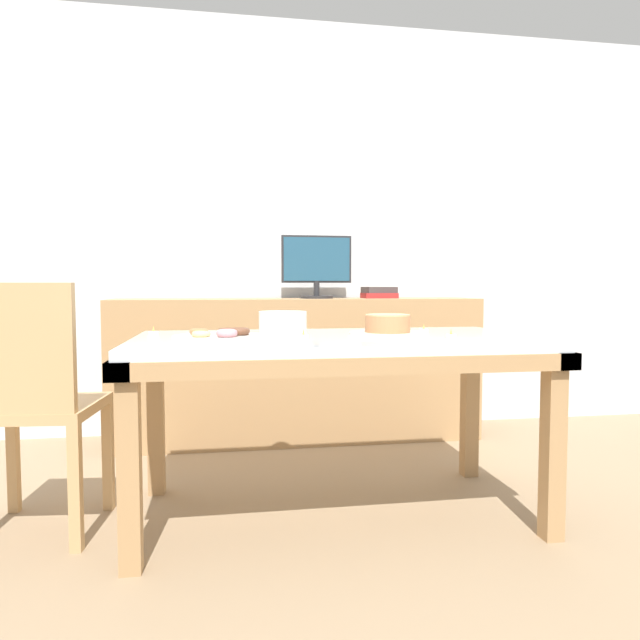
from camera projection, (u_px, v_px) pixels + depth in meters
name	position (u px, v px, depth m)	size (l,w,h in m)	color
ground_plane	(334.00, 514.00, 2.32)	(12.00, 12.00, 0.00)	#997F60
wall_back	(292.00, 228.00, 3.69)	(8.00, 0.10, 2.60)	silver
dining_table	(335.00, 359.00, 2.29)	(1.61, 0.84, 0.73)	silver
chair	(31.00, 398.00, 2.07)	(0.46, 0.46, 0.94)	tan
sideboard	(298.00, 369.00, 3.45)	(2.17, 0.44, 0.85)	tan
computer_monitor	(317.00, 267.00, 3.43)	(0.42, 0.20, 0.38)	#262628
book_stack	(379.00, 293.00, 3.50)	(0.21, 0.18, 0.07)	maroon
cake_chocolate_round	(388.00, 327.00, 2.33)	(0.32, 0.32, 0.09)	silver
pastry_platter	(220.00, 336.00, 2.16)	(0.35, 0.35, 0.04)	silver
plate_stack	(283.00, 322.00, 2.49)	(0.21, 0.21, 0.09)	silver
tealight_near_cakes	(451.00, 336.00, 2.18)	(0.04, 0.04, 0.04)	silver
tealight_right_edge	(424.00, 330.00, 2.46)	(0.04, 0.04, 0.04)	silver
tealight_left_edge	(372.00, 327.00, 2.64)	(0.04, 0.04, 0.04)	silver
tealight_near_front	(303.00, 336.00, 2.16)	(0.04, 0.04, 0.04)	silver
tealight_centre	(154.00, 333.00, 2.32)	(0.04, 0.04, 0.04)	silver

